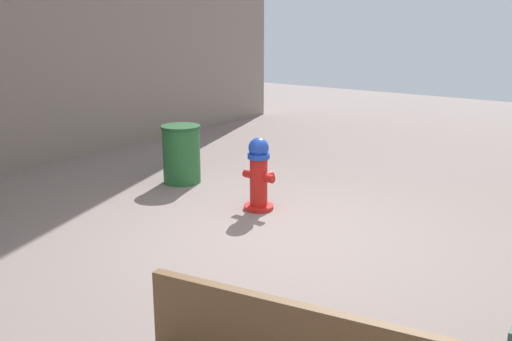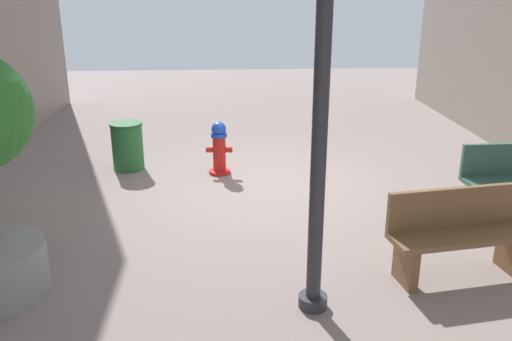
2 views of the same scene
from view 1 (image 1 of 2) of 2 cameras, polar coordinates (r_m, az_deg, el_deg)
The scene contains 3 objects.
ground_plane at distance 6.10m, azimuth 2.28°, elevation -6.54°, with size 23.40×23.40×0.00m, color gray.
fire_hydrant at distance 6.82m, azimuth 0.30°, elevation -0.32°, with size 0.44×0.42×0.87m.
trash_bin at distance 8.00m, azimuth -7.34°, elevation 1.62°, with size 0.54×0.54×0.80m.
Camera 1 is at (-3.10, 4.75, 2.24)m, focal length 40.68 mm.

